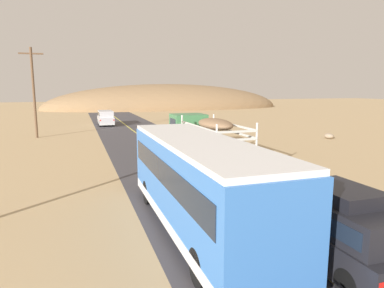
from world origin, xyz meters
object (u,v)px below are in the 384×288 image
suv_near (338,227)px  bus (198,182)px  livestock_truck (198,132)px  boulder_mid_field (329,136)px  power_pole_mid (34,90)px  car_far (106,117)px

suv_near → bus: size_ratio=0.46×
livestock_truck → boulder_mid_field: (15.13, 4.20, -1.53)m
bus → boulder_mid_field: size_ratio=9.97×
power_pole_mid → bus: bearing=-73.5°
suv_near → car_far: bearing=94.6°
livestock_truck → boulder_mid_field: livestock_truck is taller
bus → suv_near: bearing=-51.2°
livestock_truck → car_far: livestock_truck is taller
car_far → power_pole_mid: size_ratio=0.53×
livestock_truck → power_pole_mid: bearing=130.7°
livestock_truck → car_far: bearing=101.2°
power_pole_mid → livestock_truck: bearing=-49.3°
power_pole_mid → boulder_mid_field: bearing=-19.8°
livestock_truck → bus: 12.93m
car_far → bus: bearing=-89.5°
suv_near → power_pole_mid: size_ratio=0.53×
car_far → suv_near: bearing=-85.4°
livestock_truck → suv_near: bearing=-95.3°
bus → boulder_mid_field: (19.43, 16.39, -1.48)m
livestock_truck → power_pole_mid: power_pole_mid is taller
bus → power_pole_mid: bearing=106.5°
livestock_truck → power_pole_mid: (-12.04, 13.98, 2.89)m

